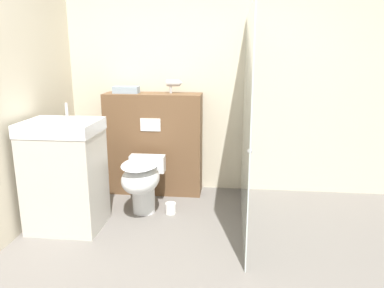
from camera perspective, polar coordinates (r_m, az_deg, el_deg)
wall_back at (r=4.31m, az=0.95°, el=9.30°), size 8.00×0.06×2.50m
partition_panel at (r=4.29m, az=-5.80°, el=0.04°), size 1.08×0.33×1.15m
shower_glass at (r=3.44m, az=8.26°, el=3.24°), size 0.04×1.74×1.95m
toilet at (r=3.77m, az=-7.62°, el=-5.46°), size 0.37×0.64×0.55m
sink_vanity at (r=3.61m, az=-18.77°, el=-4.51°), size 0.65×0.52×1.15m
hair_drier at (r=4.18m, az=-2.76°, el=9.19°), size 0.18×0.07×0.15m
folded_towel at (r=4.25m, az=-10.00°, el=8.13°), size 0.28×0.13×0.07m
spare_toilet_roll at (r=3.86m, az=-3.27°, el=-9.75°), size 0.10×0.10×0.11m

